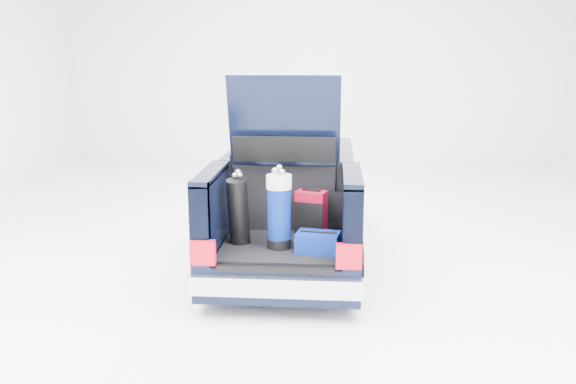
# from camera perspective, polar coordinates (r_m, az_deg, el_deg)

# --- Properties ---
(ground) EXTENTS (14.00, 14.00, 0.00)m
(ground) POSITION_cam_1_polar(r_m,az_deg,el_deg) (8.42, 0.27, -5.73)
(ground) COLOR white
(ground) RESTS_ON ground
(car) EXTENTS (1.87, 4.65, 2.47)m
(car) POSITION_cam_1_polar(r_m,az_deg,el_deg) (8.33, 0.32, -1.12)
(car) COLOR black
(car) RESTS_ON ground
(red_suitcase) EXTENTS (0.39, 0.31, 0.56)m
(red_suitcase) POSITION_cam_1_polar(r_m,az_deg,el_deg) (7.12, 2.19, -2.02)
(red_suitcase) COLOR maroon
(red_suitcase) RESTS_ON car
(black_golf_bag) EXTENTS (0.27, 0.35, 0.84)m
(black_golf_bag) POSITION_cam_1_polar(r_m,az_deg,el_deg) (6.80, -4.67, -1.80)
(black_golf_bag) COLOR black
(black_golf_bag) RESTS_ON car
(blue_golf_bag) EXTENTS (0.29, 0.29, 0.92)m
(blue_golf_bag) POSITION_cam_1_polar(r_m,az_deg,el_deg) (6.64, -0.84, -1.76)
(blue_golf_bag) COLOR black
(blue_golf_bag) RESTS_ON car
(blue_duffel) EXTENTS (0.50, 0.37, 0.24)m
(blue_duffel) POSITION_cam_1_polar(r_m,az_deg,el_deg) (6.58, 2.81, -4.72)
(blue_duffel) COLOR navy
(blue_duffel) RESTS_ON car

